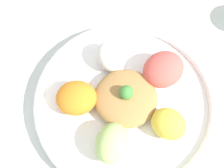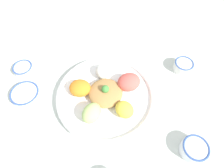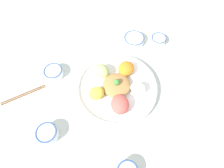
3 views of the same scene
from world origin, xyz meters
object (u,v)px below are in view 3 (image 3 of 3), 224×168
serving_spoon_main (189,163)px  chopsticks_pair_near (23,94)px  sauce_bowl_dark (54,72)px  rice_bowl_plain (159,39)px  rice_bowl_blue (47,133)px  sauce_bowl_red (134,39)px  salad_platter (116,87)px

serving_spoon_main → chopsticks_pair_near: bearing=-81.6°
sauce_bowl_dark → chopsticks_pair_near: (-0.16, -0.09, -0.02)m
rice_bowl_plain → rice_bowl_blue: bearing=-147.0°
sauce_bowl_red → sauce_bowl_dark: 0.48m
rice_bowl_blue → serving_spoon_main: bearing=-22.9°
salad_platter → rice_bowl_blue: 0.38m
sauce_bowl_dark → rice_bowl_plain: size_ratio=1.10×
sauce_bowl_red → sauce_bowl_dark: bearing=-163.9°
rice_bowl_blue → sauce_bowl_dark: size_ratio=0.96×
rice_bowl_blue → serving_spoon_main: 0.60m
salad_platter → rice_bowl_plain: 0.40m
rice_bowl_blue → rice_bowl_plain: size_ratio=1.05×
rice_bowl_blue → sauce_bowl_dark: rice_bowl_blue is taller
rice_bowl_plain → serving_spoon_main: rice_bowl_plain is taller
serving_spoon_main → rice_bowl_blue: bearing=-70.0°
chopsticks_pair_near → serving_spoon_main: 0.81m
rice_bowl_blue → serving_spoon_main: size_ratio=0.89×
sauce_bowl_dark → rice_bowl_plain: bearing=10.0°
sauce_bowl_red → serving_spoon_main: bearing=-86.0°
salad_platter → sauce_bowl_red: size_ratio=3.45×
salad_platter → sauce_bowl_dark: 0.33m
salad_platter → serving_spoon_main: bearing=-61.4°
sauce_bowl_red → rice_bowl_plain: (0.14, -0.03, -0.00)m
sauce_bowl_red → serving_spoon_main: (0.05, -0.68, -0.02)m
sauce_bowl_red → chopsticks_pair_near: bearing=-160.4°
chopsticks_pair_near → sauce_bowl_red: bearing=4.2°
rice_bowl_blue → rice_bowl_plain: (0.65, 0.42, -0.01)m
rice_bowl_plain → serving_spoon_main: size_ratio=0.85×
serving_spoon_main → salad_platter: bearing=-108.5°
sauce_bowl_red → rice_bowl_blue: size_ratio=1.27×
rice_bowl_blue → chopsticks_pair_near: 0.25m
salad_platter → rice_bowl_blue: (-0.34, -0.16, 0.00)m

